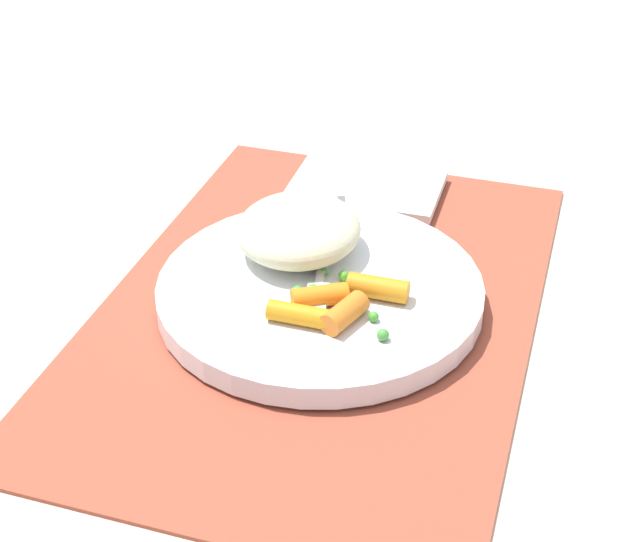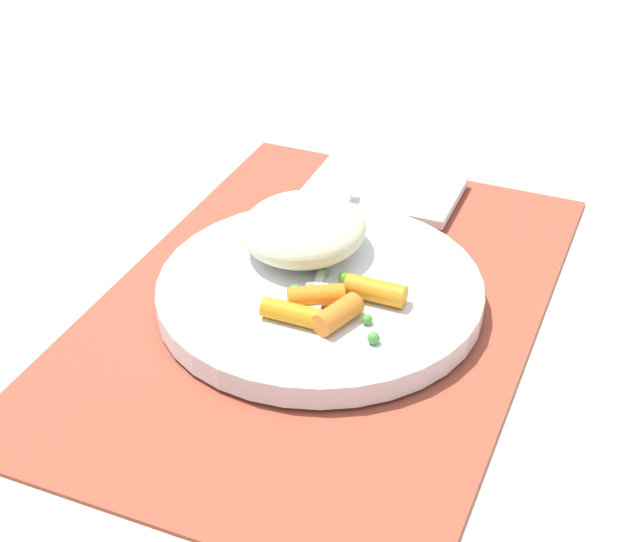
# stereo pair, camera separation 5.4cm
# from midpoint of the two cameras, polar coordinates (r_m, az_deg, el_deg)

# --- Properties ---
(ground_plane) EXTENTS (2.40, 2.40, 0.00)m
(ground_plane) POSITION_cam_midpoint_polar(r_m,az_deg,el_deg) (0.73, -2.13, -2.25)
(ground_plane) COLOR beige
(placemat) EXTENTS (0.47, 0.32, 0.01)m
(placemat) POSITION_cam_midpoint_polar(r_m,az_deg,el_deg) (0.73, -2.13, -2.06)
(placemat) COLOR #9E4733
(placemat) RESTS_ON ground_plane
(plate) EXTENTS (0.24, 0.24, 0.02)m
(plate) POSITION_cam_midpoint_polar(r_m,az_deg,el_deg) (0.72, -2.15, -1.30)
(plate) COLOR white
(plate) RESTS_ON placemat
(rice_mound) EXTENTS (0.10, 0.10, 0.04)m
(rice_mound) POSITION_cam_midpoint_polar(r_m,az_deg,el_deg) (0.74, -3.37, 2.41)
(rice_mound) COLOR beige
(rice_mound) RESTS_ON plate
(carrot_portion) EXTENTS (0.07, 0.09, 0.02)m
(carrot_portion) POSITION_cam_midpoint_polar(r_m,az_deg,el_deg) (0.68, -1.18, -1.95)
(carrot_portion) COLOR orange
(carrot_portion) RESTS_ON plate
(pea_scatter) EXTENTS (0.07, 0.08, 0.01)m
(pea_scatter) POSITION_cam_midpoint_polar(r_m,az_deg,el_deg) (0.68, -1.06, -2.08)
(pea_scatter) COLOR green
(pea_scatter) RESTS_ON plate
(fork) EXTENTS (0.20, 0.05, 0.01)m
(fork) POSITION_cam_midpoint_polar(r_m,az_deg,el_deg) (0.74, -1.90, 0.67)
(fork) COLOR #BCBCBC
(fork) RESTS_ON plate
(napkin) EXTENTS (0.09, 0.13, 0.01)m
(napkin) POSITION_cam_midpoint_polar(r_m,az_deg,el_deg) (0.87, 0.98, 4.97)
(napkin) COLOR white
(napkin) RESTS_ON placemat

